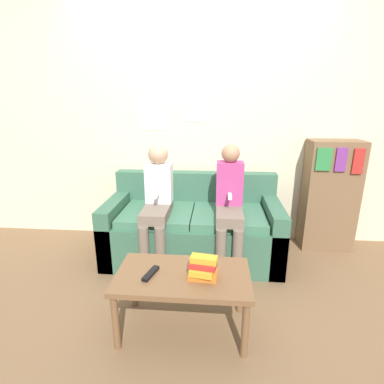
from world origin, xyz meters
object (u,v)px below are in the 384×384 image
at_px(person_left, 157,200).
at_px(bookshelf, 330,195).
at_px(couch, 193,229).
at_px(person_right, 229,203).
at_px(tv_remote, 151,273).
at_px(coffee_table, 183,281).

bearing_deg(person_left, bookshelf, 16.03).
relative_size(couch, bookshelf, 1.47).
height_order(person_left, person_right, person_right).
height_order(person_left, tv_remote, person_left).
bearing_deg(tv_remote, person_left, 113.97).
bearing_deg(bookshelf, coffee_table, -135.62).
relative_size(person_left, bookshelf, 1.00).
bearing_deg(person_right, coffee_table, -110.98).
bearing_deg(person_right, couch, 151.52).
distance_m(couch, person_right, 0.52).
distance_m(couch, tv_remote, 1.08).
relative_size(couch, coffee_table, 1.90).
bearing_deg(tv_remote, couch, 95.72).
bearing_deg(coffee_table, person_right, 69.02).
xyz_separation_m(coffee_table, bookshelf, (1.36, 1.33, 0.20)).
xyz_separation_m(person_left, bookshelf, (1.68, 0.48, -0.07)).
distance_m(coffee_table, bookshelf, 1.91).
xyz_separation_m(couch, person_right, (0.34, -0.18, 0.35)).
height_order(coffee_table, person_right, person_right).
xyz_separation_m(couch, coffee_table, (0.01, -1.02, 0.09)).
relative_size(person_left, tv_remote, 6.43).
distance_m(person_left, person_right, 0.65).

